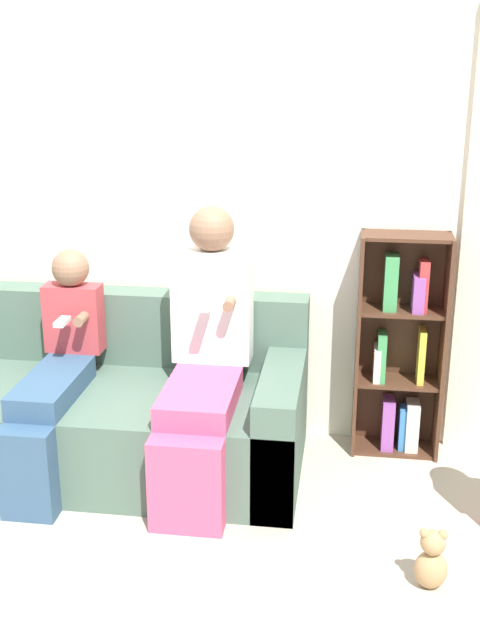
{
  "coord_description": "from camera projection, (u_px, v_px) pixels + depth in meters",
  "views": [
    {
      "loc": [
        1.09,
        -3.0,
        2.01
      ],
      "look_at": [
        0.57,
        0.61,
        0.78
      ],
      "focal_mm": 45.0,
      "sensor_mm": 36.0,
      "label": 1
    }
  ],
  "objects": [
    {
      "name": "ground_plane",
      "position": [
        95.0,
        521.0,
        3.6
      ],
      "size": [
        14.0,
        14.0,
        0.0
      ],
      "primitive_type": "plane",
      "color": "#B2A893"
    },
    {
      "name": "couch",
      "position": [
        86.0,
        411.0,
        4.06
      ],
      "size": [
        2.19,
        0.91,
        0.82
      ],
      "color": "#4C6656",
      "rests_on": "ground_plane"
    },
    {
      "name": "back_wall",
      "position": [
        143.0,
        199.0,
        4.17
      ],
      "size": [
        10.0,
        0.06,
        2.55
      ],
      "color": "silver",
      "rests_on": "ground_plane"
    },
    {
      "name": "bookshelf",
      "position": [
        400.0,
        351.0,
        4.1
      ],
      "size": [
        0.44,
        0.23,
        1.16
      ],
      "color": "#4C2D1E",
      "rests_on": "ground_plane"
    },
    {
      "name": "adult_seated",
      "position": [
        205.0,
        350.0,
        3.77
      ],
      "size": [
        0.39,
        0.86,
        1.31
      ],
      "color": "#DB4C75",
      "rests_on": "ground_plane"
    },
    {
      "name": "teddy_bear",
      "position": [
        431.0,
        560.0,
        3.12
      ],
      "size": [
        0.13,
        0.11,
        0.26
      ],
      "color": "tan",
      "rests_on": "ground_plane"
    },
    {
      "name": "child_seated",
      "position": [
        55.0,
        371.0,
        3.85
      ],
      "size": [
        0.29,
        0.87,
        1.07
      ],
      "color": "#335170",
      "rests_on": "ground_plane"
    }
  ]
}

